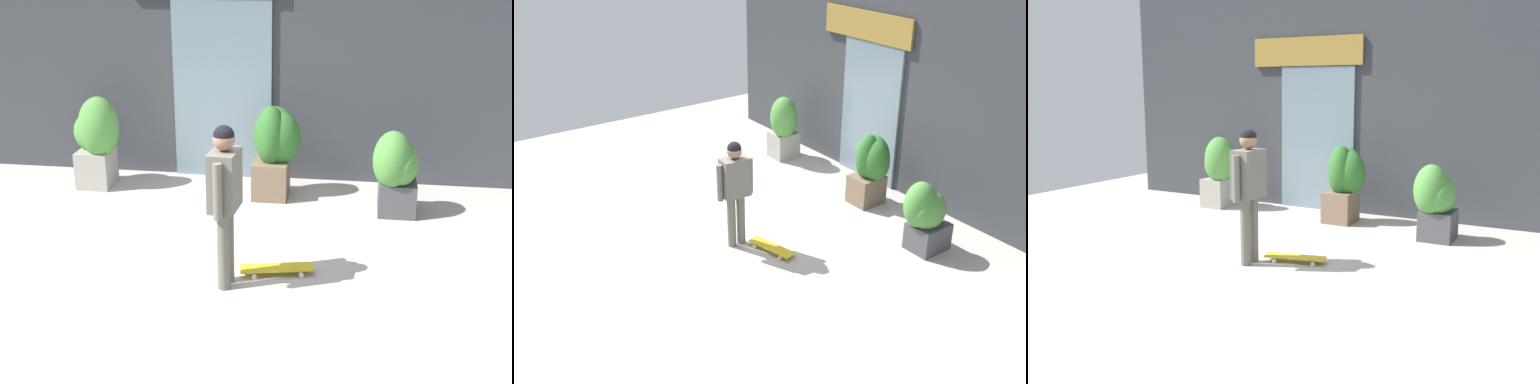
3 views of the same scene
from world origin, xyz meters
The scene contains 7 objects.
ground_plane centered at (0.00, 0.00, 0.00)m, with size 12.00×12.00×0.00m, color #B2ADA3.
building_facade centered at (-0.01, 3.03, 1.98)m, with size 8.61×0.31×3.98m.
skateboarder centered at (0.45, -0.49, 1.04)m, with size 0.29×0.59×1.69m.
skateboard centered at (0.94, -0.17, 0.06)m, with size 0.80×0.38×0.08m.
planter_box_left centered at (-1.88, 2.17, 0.70)m, with size 0.70×0.66×1.31m.
planter_box_right centered at (0.62, 2.16, 0.72)m, with size 0.65×0.58×1.26m.
planter_box_mid centered at (2.22, 1.72, 0.58)m, with size 0.57×0.68×1.11m.
Camera 2 is at (7.23, -4.72, 4.84)m, focal length 42.08 mm.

